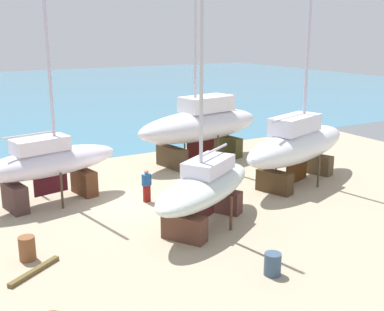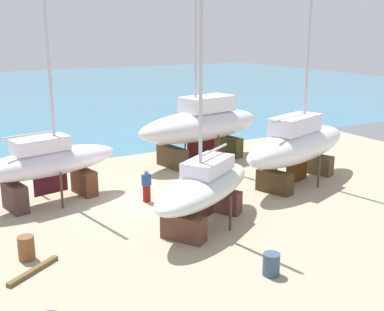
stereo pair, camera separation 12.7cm
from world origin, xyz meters
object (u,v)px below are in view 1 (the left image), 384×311
sailboat_large_starboard (49,163)px  sailboat_mid_port (298,144)px  barrel_tipped_left (27,248)px  barrel_rust_mid (273,264)px  sailboat_far_slipway (205,187)px  worker (147,185)px  sailboat_small_center (201,124)px

sailboat_large_starboard → sailboat_mid_port: sailboat_mid_port is taller
sailboat_large_starboard → barrel_tipped_left: size_ratio=14.14×
sailboat_large_starboard → barrel_rust_mid: (5.07, -11.40, -1.65)m
sailboat_far_slipway → barrel_rust_mid: size_ratio=14.04×
worker → barrel_tipped_left: worker is taller
barrel_rust_mid → sailboat_mid_port: bearing=44.5°
barrel_rust_mid → worker: bearing=95.2°
sailboat_large_starboard → sailboat_far_slipway: 8.24m
sailboat_large_starboard → sailboat_far_slipway: (5.31, -6.29, -0.30)m
sailboat_large_starboard → sailboat_far_slipway: sailboat_large_starboard is taller
worker → barrel_rust_mid: bearing=171.8°
sailboat_far_slipway → barrel_tipped_left: bearing=-34.7°
sailboat_large_starboard → worker: bearing=-40.7°
worker → barrel_tipped_left: bearing=105.3°
sailboat_far_slipway → barrel_tipped_left: (-7.62, 0.37, -1.30)m
worker → barrel_tipped_left: size_ratio=1.81×
sailboat_small_center → sailboat_mid_port: (2.38, -6.70, -0.22)m
barrel_tipped_left → sailboat_small_center: bearing=34.9°
barrel_tipped_left → barrel_rust_mid: (7.38, -5.47, -0.06)m
sailboat_small_center → barrel_rust_mid: size_ratio=20.46×
sailboat_small_center → sailboat_mid_port: size_ratio=1.02×
sailboat_small_center → sailboat_far_slipway: sailboat_small_center is taller
sailboat_large_starboard → sailboat_mid_port: 13.51m
sailboat_mid_port → sailboat_small_center: bearing=90.3°
barrel_tipped_left → worker: bearing=28.6°
sailboat_large_starboard → barrel_rust_mid: sailboat_large_starboard is taller
sailboat_large_starboard → worker: size_ratio=7.83×
sailboat_small_center → worker: size_ratio=9.93×
barrel_rust_mid → barrel_tipped_left: bearing=143.4°
sailboat_small_center → sailboat_far_slipway: (-5.34, -9.41, -0.70)m
sailboat_large_starboard → sailboat_small_center: bearing=4.5°
sailboat_large_starboard → worker: 4.99m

